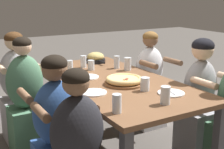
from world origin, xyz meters
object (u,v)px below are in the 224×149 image
Objects in this scene: drinking_glass_e at (117,103)px; diner_far_midleft at (149,85)px; empty_plate_b at (87,77)px; drinking_glass_h at (128,65)px; drinking_glass_f at (83,62)px; drinking_glass_a at (145,85)px; drinking_glass_c at (70,66)px; diner_near_midright at (58,136)px; diner_near_left at (18,92)px; drinking_glass_i at (91,65)px; diner_near_midleft at (26,102)px; diner_far_midright at (199,102)px; drinking_glass_d at (165,96)px; drinking_glass_g at (55,65)px; skillet_bowl at (96,58)px; pizza_board_main at (124,80)px; empty_plate_c at (94,92)px.

diner_far_midleft is at bearing 134.95° from drinking_glass_e.
empty_plate_b is 0.20× the size of diner_far_midleft.
drinking_glass_f is at bearing -134.83° from drinking_glass_h.
drinking_glass_c is at bearing -165.89° from drinking_glass_a.
diner_near_midright is (0.99, -0.53, -0.29)m from drinking_glass_c.
drinking_glass_h is at bearing 45.17° from drinking_glass_f.
drinking_glass_a is 0.10× the size of diner_near_left.
drinking_glass_e is 1.26× the size of drinking_glass_i.
diner_near_midleft is (0.12, -0.53, -0.28)m from drinking_glass_c.
diner_far_midright reaches higher than drinking_glass_f.
diner_far_midleft is 0.81m from diner_far_midright.
drinking_glass_d is at bearing 0.12° from drinking_glass_i.
drinking_glass_i is (0.12, 0.19, 0.01)m from drinking_glass_c.
drinking_glass_g is 0.11× the size of diner_near_midright.
drinking_glass_e is (1.33, -0.21, 0.02)m from drinking_glass_c.
diner_near_midright is (1.19, -0.94, -0.30)m from skillet_bowl.
pizza_board_main is 0.26m from drinking_glass_a.
diner_near_left reaches higher than skillet_bowl.
diner_near_midright reaches higher than drinking_glass_e.
drinking_glass_e is (0.47, -0.06, 0.06)m from empty_plate_c.
diner_near_midleft is (-0.90, -0.78, -0.29)m from drinking_glass_a.
drinking_glass_f reaches higher than drinking_glass_i.
diner_near_left is at bearing -115.20° from drinking_glass_i.
drinking_glass_g is 0.11× the size of diner_far_midleft.
empty_plate_b is 0.44m from drinking_glass_f.
drinking_glass_g is 0.11× the size of diner_near_midleft.
drinking_glass_a is at bearing 20.53° from drinking_glass_g.
diner_near_midright is at bearing -57.93° from drinking_glass_h.
drinking_glass_c is 0.09× the size of diner_near_midright.
diner_near_midleft is at bearing -90.38° from drinking_glass_i.
diner_far_midleft is at bearing 128.14° from pizza_board_main.
drinking_glass_a is at bearing -57.51° from diner_near_left.
drinking_glass_c is (-0.86, 0.15, 0.04)m from empty_plate_c.
drinking_glass_i is at bearing 60.41° from drinking_glass_g.
drinking_glass_e reaches higher than skillet_bowl.
diner_near_midleft reaches higher than drinking_glass_d.
drinking_glass_f is (-0.41, 0.15, 0.06)m from empty_plate_b.
skillet_bowl is 1.47× the size of empty_plate_b.
empty_plate_b is at bearing -83.65° from drinking_glass_h.
drinking_glass_g is (-1.43, -0.34, -0.00)m from drinking_glass_d.
drinking_glass_a is at bearing 10.88° from pizza_board_main.
diner_far_midright is (0.00, 0.66, -0.28)m from drinking_glass_a.
empty_plate_c is 0.18× the size of diner_near_midleft.
empty_plate_b is (-0.38, -0.19, -0.03)m from pizza_board_main.
diner_far_midleft reaches higher than drinking_glass_a.
diner_near_midleft reaches higher than empty_plate_c.
empty_plate_b is (0.58, -0.39, -0.05)m from skillet_bowl.
drinking_glass_d is at bearing -65.50° from diner_near_left.
diner_near_midright is (0.60, -0.55, -0.25)m from empty_plate_b.
drinking_glass_i is at bearing -179.88° from drinking_glass_d.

